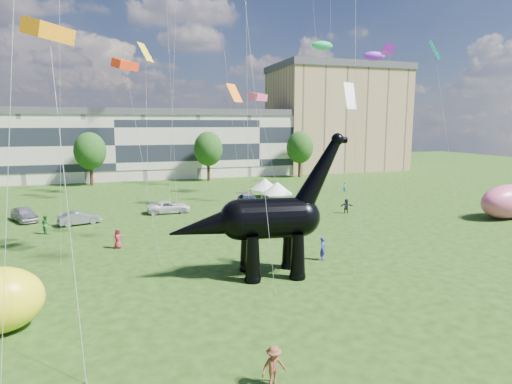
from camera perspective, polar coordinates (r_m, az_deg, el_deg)
name	(u,v)px	position (r m, az deg, el deg)	size (l,w,h in m)	color
ground	(254,295)	(26.61, -0.28, -13.63)	(220.00, 220.00, 0.00)	#16330C
terrace_row	(115,147)	(85.53, -18.24, 5.76)	(78.00, 11.00, 12.00)	beige
apartment_block	(336,121)	(100.31, 10.58, 9.34)	(28.00, 18.00, 22.00)	tan
tree_mid_left	(90,148)	(76.66, -21.29, 5.49)	(5.20, 5.20, 9.44)	#382314
tree_mid_right	(208,146)	(78.05, -6.40, 6.10)	(5.20, 5.20, 9.44)	#382314
tree_far_right	(300,145)	(83.48, 5.87, 6.30)	(5.20, 5.20, 9.44)	#382314
dinosaur_sculpture	(264,221)	(28.87, 1.09, -3.90)	(12.33, 3.77, 10.04)	black
car_silver	(24,214)	(51.78, -28.52, -2.60)	(1.84, 4.58, 1.56)	#ACABB0
car_grey	(79,218)	(47.69, -22.49, -3.23)	(1.44, 4.13, 1.36)	gray
car_white	(169,207)	(50.75, -11.52, -1.98)	(2.32, 5.03, 1.40)	silver
car_dark	(249,201)	(52.85, -1.00, -1.25)	(2.24, 5.51, 1.60)	#595960
gazebo_near	(277,188)	(56.28, 2.84, 0.54)	(4.16, 4.16, 2.74)	white
gazebo_far	(265,184)	(60.01, 1.20, 1.08)	(4.77, 4.77, 2.74)	silver
inflatable_pink	(507,201)	(54.37, 30.47, -1.09)	(7.44, 3.72, 3.72)	#E35881
visitors	(219,228)	(39.07, -4.96, -4.86)	(45.85, 41.62, 1.89)	maroon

